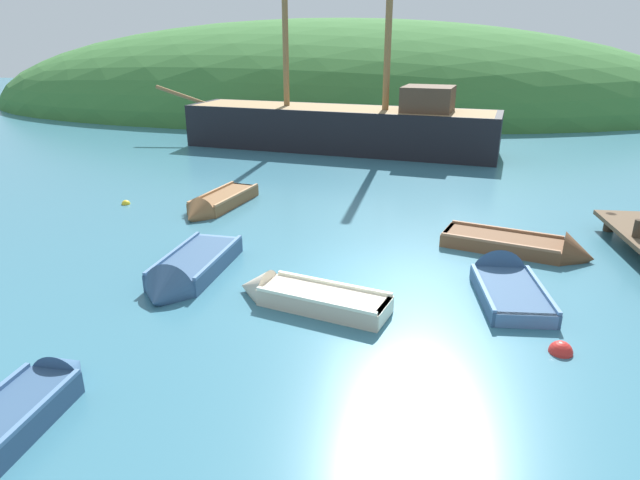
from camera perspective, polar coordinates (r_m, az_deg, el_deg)
The scene contains 11 objects.
ground_plane at distance 12.40m, azimuth 6.36°, elevation -4.28°, with size 120.00×120.00×0.00m, color teal.
shore_hill at distance 44.65m, azimuth 1.64°, elevation 13.77°, with size 54.88×26.30×13.08m, color #387033.
sailing_ship at distance 26.90m, azimuth 2.27°, elevation 11.02°, with size 17.60×6.26×11.87m.
rowboat_outer_right at distance 14.85m, azimuth 20.86°, elevation -0.86°, with size 3.84×2.35×1.16m.
rowboat_near_dock at distance 9.21m, azimuth -28.59°, elevation -15.50°, with size 1.11×3.01×0.89m.
rowboat_center at distance 17.76m, azimuth -10.77°, elevation 3.59°, with size 1.82×3.67×0.97m.
rowboat_portside at distance 12.55m, azimuth 18.69°, elevation -4.53°, with size 1.39×2.97×1.21m.
rowboat_far at distance 11.27m, azimuth -1.79°, elevation -6.13°, with size 3.41×1.92×0.91m.
rowboat_outer_left at distance 12.69m, azimuth -13.77°, elevation -3.49°, with size 1.54×3.55×1.17m.
buoy_yellow at distance 19.08m, azimuth -19.60°, elevation 3.54°, with size 0.28×0.28×0.28m, color yellow.
buoy_red at distance 10.57m, azimuth 23.81°, elevation -10.68°, with size 0.41×0.41×0.41m, color red.
Camera 1 is at (0.03, -11.28, 5.15)m, focal length 30.65 mm.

